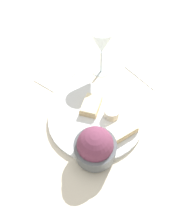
{
  "coord_description": "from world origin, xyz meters",
  "views": [
    {
      "loc": [
        -0.21,
        -0.28,
        0.49
      ],
      "look_at": [
        0.0,
        0.0,
        0.03
      ],
      "focal_mm": 28.0,
      "sensor_mm": 36.0,
      "label": 1
    }
  ],
  "objects_px": {
    "sauce_ramekin": "(112,113)",
    "napkin": "(57,75)",
    "salad_bowl": "(95,146)",
    "cheese_toast_far": "(122,130)",
    "wine_glass": "(102,44)",
    "cheese_toast_near": "(91,105)",
    "fork": "(139,77)"
  },
  "relations": [
    {
      "from": "sauce_ramekin",
      "to": "napkin",
      "type": "xyz_separation_m",
      "value": [
        -0.04,
        0.31,
        -0.03
      ]
    },
    {
      "from": "salad_bowl",
      "to": "sauce_ramekin",
      "type": "bearing_deg",
      "value": 30.89
    },
    {
      "from": "cheese_toast_far",
      "to": "wine_glass",
      "type": "xyz_separation_m",
      "value": [
        0.14,
        0.28,
        0.11
      ]
    },
    {
      "from": "salad_bowl",
      "to": "wine_glass",
      "type": "height_order",
      "value": "wine_glass"
    },
    {
      "from": "salad_bowl",
      "to": "napkin",
      "type": "bearing_deg",
      "value": 77.59
    },
    {
      "from": "sauce_ramekin",
      "to": "cheese_toast_near",
      "type": "bearing_deg",
      "value": 115.13
    },
    {
      "from": "wine_glass",
      "to": "napkin",
      "type": "distance_m",
      "value": 0.23
    },
    {
      "from": "salad_bowl",
      "to": "napkin",
      "type": "relative_size",
      "value": 0.65
    },
    {
      "from": "napkin",
      "to": "cheese_toast_far",
      "type": "bearing_deg",
      "value": -86.27
    },
    {
      "from": "wine_glass",
      "to": "cheese_toast_far",
      "type": "bearing_deg",
      "value": -116.38
    },
    {
      "from": "fork",
      "to": "salad_bowl",
      "type": "bearing_deg",
      "value": -155.35
    },
    {
      "from": "wine_glass",
      "to": "fork",
      "type": "bearing_deg",
      "value": -50.74
    },
    {
      "from": "salad_bowl",
      "to": "sauce_ramekin",
      "type": "distance_m",
      "value": 0.15
    },
    {
      "from": "cheese_toast_far",
      "to": "wine_glass",
      "type": "relative_size",
      "value": 0.54
    },
    {
      "from": "salad_bowl",
      "to": "wine_glass",
      "type": "xyz_separation_m",
      "value": [
        0.25,
        0.29,
        0.08
      ]
    },
    {
      "from": "cheese_toast_far",
      "to": "wine_glass",
      "type": "distance_m",
      "value": 0.33
    },
    {
      "from": "wine_glass",
      "to": "fork",
      "type": "height_order",
      "value": "wine_glass"
    },
    {
      "from": "cheese_toast_far",
      "to": "napkin",
      "type": "height_order",
      "value": "cheese_toast_far"
    },
    {
      "from": "cheese_toast_near",
      "to": "fork",
      "type": "relative_size",
      "value": 0.6
    },
    {
      "from": "cheese_toast_far",
      "to": "napkin",
      "type": "bearing_deg",
      "value": 93.73
    },
    {
      "from": "cheese_toast_near",
      "to": "napkin",
      "type": "relative_size",
      "value": 0.59
    },
    {
      "from": "salad_bowl",
      "to": "cheese_toast_near",
      "type": "distance_m",
      "value": 0.17
    },
    {
      "from": "sauce_ramekin",
      "to": "wine_glass",
      "type": "height_order",
      "value": "wine_glass"
    },
    {
      "from": "salad_bowl",
      "to": "fork",
      "type": "bearing_deg",
      "value": 24.65
    },
    {
      "from": "salad_bowl",
      "to": "napkin",
      "type": "distance_m",
      "value": 0.39
    },
    {
      "from": "sauce_ramekin",
      "to": "salad_bowl",
      "type": "bearing_deg",
      "value": -149.11
    },
    {
      "from": "napkin",
      "to": "wine_glass",
      "type": "bearing_deg",
      "value": -28.94
    },
    {
      "from": "napkin",
      "to": "fork",
      "type": "height_order",
      "value": "same"
    },
    {
      "from": "sauce_ramekin",
      "to": "fork",
      "type": "relative_size",
      "value": 0.29
    },
    {
      "from": "sauce_ramekin",
      "to": "wine_glass",
      "type": "relative_size",
      "value": 0.29
    },
    {
      "from": "napkin",
      "to": "fork",
      "type": "bearing_deg",
      "value": -39.1
    },
    {
      "from": "fork",
      "to": "cheese_toast_far",
      "type": "bearing_deg",
      "value": -147.54
    }
  ]
}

